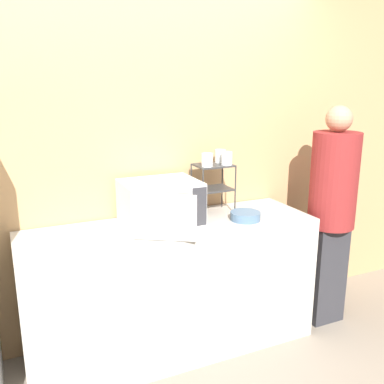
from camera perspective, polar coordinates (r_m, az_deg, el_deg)
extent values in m
plane|color=gray|center=(2.99, -0.18, -22.70)|extent=(12.00, 12.00, 0.00)
cube|color=tan|center=(3.02, -5.24, 4.78)|extent=(8.00, 0.06, 2.60)
cube|color=#B7B2A8|center=(2.98, -2.62, -12.60)|extent=(1.94, 0.60, 0.90)
cube|color=silver|center=(2.81, -4.24, -1.40)|extent=(0.49, 0.39, 0.29)
cube|color=#B7B2A8|center=(2.62, -3.91, -2.57)|extent=(0.35, 0.01, 0.25)
cube|color=#333338|center=(2.71, 1.02, -1.98)|extent=(0.10, 0.01, 0.25)
cube|color=silver|center=(2.50, -3.73, -3.39)|extent=(0.34, 0.23, 0.27)
cylinder|color=#333333|center=(2.89, 1.48, -0.25)|extent=(0.01, 0.01, 0.35)
cylinder|color=#333333|center=(3.00, 5.80, 0.26)|extent=(0.01, 0.01, 0.35)
cylinder|color=#333333|center=(3.05, -0.10, 0.59)|extent=(0.01, 0.01, 0.35)
cylinder|color=#333333|center=(3.16, 4.05, 1.04)|extent=(0.01, 0.01, 0.35)
cube|color=#333333|center=(3.02, 2.82, 0.42)|extent=(0.25, 0.19, 0.01)
cube|color=#333333|center=(2.99, 2.86, 3.59)|extent=(0.25, 0.19, 0.01)
cylinder|color=silver|center=(2.90, 2.04, 4.30)|extent=(0.08, 0.08, 0.09)
cylinder|color=silver|center=(3.06, 3.79, 4.82)|extent=(0.08, 0.08, 0.09)
cylinder|color=silver|center=(2.96, 4.67, 4.50)|extent=(0.08, 0.08, 0.09)
cylinder|color=slate|center=(2.93, 7.11, -3.63)|extent=(0.11, 0.11, 0.01)
cylinder|color=slate|center=(2.92, 7.13, -3.18)|extent=(0.20, 0.20, 0.06)
cube|color=#2D2D33|center=(3.48, 17.42, -10.31)|extent=(0.27, 0.17, 0.77)
cylinder|color=maroon|center=(3.25, 18.39, 1.50)|extent=(0.34, 0.34, 0.69)
sphere|color=tan|center=(3.19, 19.03, 9.22)|extent=(0.19, 0.19, 0.19)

